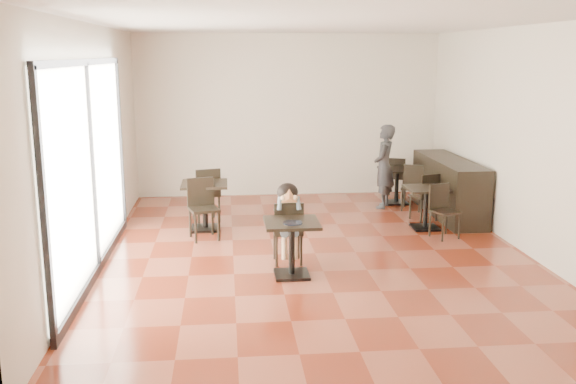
{
  "coord_description": "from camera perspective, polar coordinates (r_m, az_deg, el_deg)",
  "views": [
    {
      "loc": [
        -1.24,
        -8.72,
        2.8
      ],
      "look_at": [
        -0.43,
        -0.42,
        1.0
      ],
      "focal_mm": 40.0,
      "sensor_mm": 36.0,
      "label": 1
    }
  ],
  "objects": [
    {
      "name": "service_counter",
      "position": [
        11.64,
        14.09,
        0.4
      ],
      "size": [
        0.6,
        2.4,
        1.0
      ],
      "primitive_type": "cube",
      "color": "black",
      "rests_on": "floor"
    },
    {
      "name": "child_chair",
      "position": [
        8.72,
        -0.03,
        -3.55
      ],
      "size": [
        0.39,
        0.39,
        0.87
      ],
      "primitive_type": null,
      "rotation": [
        0.0,
        0.0,
        3.14
      ],
      "color": "black",
      "rests_on": "floor"
    },
    {
      "name": "cafe_table_back",
      "position": [
        12.38,
        9.64,
        0.53
      ],
      "size": [
        0.84,
        0.84,
        0.67
      ],
      "primitive_type": null,
      "rotation": [
        0.0,
        0.0,
        -0.4
      ],
      "color": "black",
      "rests_on": "floor"
    },
    {
      "name": "chair_left_a",
      "position": [
        10.98,
        -7.31,
        -0.21
      ],
      "size": [
        0.52,
        0.52,
        0.93
      ],
      "primitive_type": null,
      "rotation": [
        0.0,
        0.0,
        3.42
      ],
      "color": "black",
      "rests_on": "floor"
    },
    {
      "name": "wall_right",
      "position": [
        9.77,
        20.27,
        4.37
      ],
      "size": [
        0.01,
        8.0,
        3.2
      ],
      "primitive_type": "cube",
      "color": "beige",
      "rests_on": "floor"
    },
    {
      "name": "chair_back_b",
      "position": [
        11.89,
        10.97,
        0.33
      ],
      "size": [
        0.48,
        0.48,
        0.81
      ],
      "primitive_type": null,
      "rotation": [
        0.0,
        0.0,
        -0.4
      ],
      "color": "black",
      "rests_on": "floor"
    },
    {
      "name": "child_table",
      "position": [
        8.21,
        0.34,
        -5.08
      ],
      "size": [
        0.69,
        0.69,
        0.73
      ],
      "primitive_type": null,
      "color": "black",
      "rests_on": "floor"
    },
    {
      "name": "chair_mid_a",
      "position": [
        11.2,
        11.97,
        -0.39
      ],
      "size": [
        0.47,
        0.47,
        0.83
      ],
      "primitive_type": null,
      "rotation": [
        0.0,
        0.0,
        3.48
      ],
      "color": "black",
      "rests_on": "floor"
    },
    {
      "name": "wall_front",
      "position": [
        5.03,
        8.89,
        -1.77
      ],
      "size": [
        6.0,
        0.01,
        3.2
      ],
      "primitive_type": "cube",
      "color": "beige",
      "rests_on": "floor"
    },
    {
      "name": "plate",
      "position": [
        8.01,
        0.42,
        -2.76
      ],
      "size": [
        0.25,
        0.25,
        0.01
      ],
      "primitive_type": "cylinder",
      "color": "black",
      "rests_on": "child_table"
    },
    {
      "name": "floor",
      "position": [
        9.24,
        2.42,
        -5.47
      ],
      "size": [
        6.0,
        8.0,
        0.01
      ],
      "primitive_type": "cube",
      "color": "brown",
      "rests_on": "ground"
    },
    {
      "name": "pizza_slice",
      "position": [
        8.41,
        0.09,
        -0.52
      ],
      "size": [
        0.26,
        0.2,
        0.06
      ],
      "primitive_type": null,
      "color": "#E6AE75",
      "rests_on": "child"
    },
    {
      "name": "chair_mid_b",
      "position": [
        10.19,
        13.8,
        -1.73
      ],
      "size": [
        0.47,
        0.47,
        0.83
      ],
      "primitive_type": null,
      "rotation": [
        0.0,
        0.0,
        0.34
      ],
      "color": "black",
      "rests_on": "floor"
    },
    {
      "name": "chair_back_a",
      "position": [
        12.9,
        9.63,
        1.3
      ],
      "size": [
        0.48,
        0.48,
        0.81
      ],
      "primitive_type": null,
      "rotation": [
        0.0,
        0.0,
        2.74
      ],
      "color": "black",
      "rests_on": "floor"
    },
    {
      "name": "storefront_window",
      "position": [
        8.52,
        -17.21,
        2.17
      ],
      "size": [
        0.04,
        4.5,
        2.6
      ],
      "primitive_type": "cube",
      "color": "white",
      "rests_on": "floor"
    },
    {
      "name": "wall_left",
      "position": [
        8.98,
        -16.85,
        3.97
      ],
      "size": [
        0.01,
        8.0,
        3.2
      ],
      "primitive_type": "cube",
      "color": "beige",
      "rests_on": "floor"
    },
    {
      "name": "chair_left_b",
      "position": [
        9.9,
        -7.49,
        -1.57
      ],
      "size": [
        0.52,
        0.52,
        0.93
      ],
      "primitive_type": null,
      "rotation": [
        0.0,
        0.0,
        0.28
      ],
      "color": "black",
      "rests_on": "floor"
    },
    {
      "name": "cafe_table_mid",
      "position": [
        10.67,
        12.14,
        -1.41
      ],
      "size": [
        0.83,
        0.83,
        0.69
      ],
      "primitive_type": null,
      "rotation": [
        0.0,
        0.0,
        0.34
      ],
      "color": "black",
      "rests_on": "floor"
    },
    {
      "name": "ceiling",
      "position": [
        8.82,
        2.62,
        14.76
      ],
      "size": [
        6.0,
        8.0,
        0.01
      ],
      "primitive_type": "cube",
      "color": "silver",
      "rests_on": "floor"
    },
    {
      "name": "cafe_table_left",
      "position": [
        10.46,
        -7.39,
        -1.27
      ],
      "size": [
        0.91,
        0.91,
        0.77
      ],
      "primitive_type": null,
      "rotation": [
        0.0,
        0.0,
        0.28
      ],
      "color": "black",
      "rests_on": "floor"
    },
    {
      "name": "wall_back",
      "position": [
        12.84,
        0.01,
        6.81
      ],
      "size": [
        6.0,
        0.01,
        3.2
      ],
      "primitive_type": "cube",
      "color": "beige",
      "rests_on": "floor"
    },
    {
      "name": "adult_patron",
      "position": [
        11.93,
        8.54,
        2.26
      ],
      "size": [
        0.56,
        0.66,
        1.55
      ],
      "primitive_type": "imported",
      "rotation": [
        0.0,
        0.0,
        -1.97
      ],
      "color": "#313235",
      "rests_on": "floor"
    },
    {
      "name": "child",
      "position": [
        8.69,
        -0.03,
        -2.84
      ],
      "size": [
        0.39,
        0.55,
        1.1
      ],
      "primitive_type": null,
      "color": "slate",
      "rests_on": "child_chair"
    }
  ]
}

